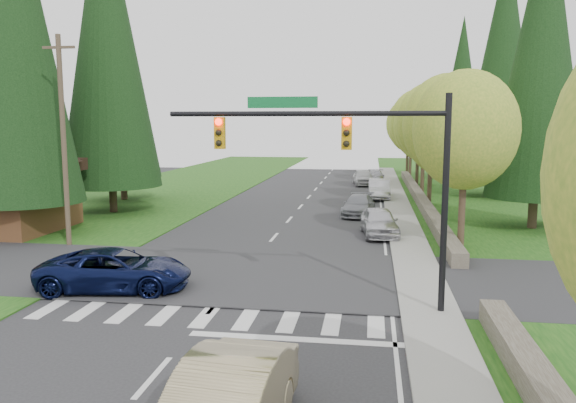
% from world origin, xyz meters
% --- Properties ---
extents(ground, '(120.00, 120.00, 0.00)m').
position_xyz_m(ground, '(0.00, 0.00, 0.00)').
color(ground, '#28282B').
rests_on(ground, ground).
extents(grass_east, '(14.00, 110.00, 0.06)m').
position_xyz_m(grass_east, '(13.00, 20.00, 0.03)').
color(grass_east, '#144612').
rests_on(grass_east, ground).
extents(grass_west, '(14.00, 110.00, 0.06)m').
position_xyz_m(grass_west, '(-13.00, 20.00, 0.03)').
color(grass_west, '#144612').
rests_on(grass_west, ground).
extents(cross_street, '(120.00, 8.00, 0.10)m').
position_xyz_m(cross_street, '(0.00, 8.00, 0.00)').
color(cross_street, '#28282B').
rests_on(cross_street, ground).
extents(sidewalk_east, '(1.80, 80.00, 0.13)m').
position_xyz_m(sidewalk_east, '(6.90, 22.00, 0.07)').
color(sidewalk_east, gray).
rests_on(sidewalk_east, ground).
extents(curb_east, '(0.20, 80.00, 0.13)m').
position_xyz_m(curb_east, '(6.05, 22.00, 0.07)').
color(curb_east, gray).
rests_on(curb_east, ground).
extents(stone_wall_north, '(0.70, 40.00, 0.70)m').
position_xyz_m(stone_wall_north, '(8.60, 30.00, 0.35)').
color(stone_wall_north, '#4C4438').
rests_on(stone_wall_north, ground).
extents(traffic_signal, '(8.70, 0.37, 6.80)m').
position_xyz_m(traffic_signal, '(4.37, 4.50, 4.98)').
color(traffic_signal, black).
rests_on(traffic_signal, ground).
extents(brown_building, '(8.40, 8.40, 5.40)m').
position_xyz_m(brown_building, '(-15.00, 15.00, 3.14)').
color(brown_building, '#4C2D19').
rests_on(brown_building, ground).
extents(utility_pole, '(1.60, 0.24, 10.00)m').
position_xyz_m(utility_pole, '(-9.50, 12.00, 5.14)').
color(utility_pole, '#473828').
rests_on(utility_pole, ground).
extents(decid_tree_0, '(4.80, 4.80, 8.37)m').
position_xyz_m(decid_tree_0, '(9.20, 14.00, 5.60)').
color(decid_tree_0, '#38281C').
rests_on(decid_tree_0, ground).
extents(decid_tree_1, '(5.20, 5.20, 8.80)m').
position_xyz_m(decid_tree_1, '(9.30, 21.00, 5.80)').
color(decid_tree_1, '#38281C').
rests_on(decid_tree_1, ground).
extents(decid_tree_2, '(5.00, 5.00, 8.82)m').
position_xyz_m(decid_tree_2, '(9.10, 28.00, 5.93)').
color(decid_tree_2, '#38281C').
rests_on(decid_tree_2, ground).
extents(decid_tree_3, '(5.00, 5.00, 8.55)m').
position_xyz_m(decid_tree_3, '(9.20, 35.00, 5.66)').
color(decid_tree_3, '#38281C').
rests_on(decid_tree_3, ground).
extents(decid_tree_4, '(5.40, 5.40, 9.18)m').
position_xyz_m(decid_tree_4, '(9.30, 42.00, 6.06)').
color(decid_tree_4, '#38281C').
rests_on(decid_tree_4, ground).
extents(decid_tree_5, '(4.80, 4.80, 8.30)m').
position_xyz_m(decid_tree_5, '(9.10, 49.00, 5.53)').
color(decid_tree_5, '#38281C').
rests_on(decid_tree_5, ground).
extents(decid_tree_6, '(5.20, 5.20, 8.86)m').
position_xyz_m(decid_tree_6, '(9.20, 56.00, 5.86)').
color(decid_tree_6, '#38281C').
rests_on(decid_tree_6, ground).
extents(conifer_w_a, '(6.12, 6.12, 19.80)m').
position_xyz_m(conifer_w_a, '(-13.00, 14.00, 10.79)').
color(conifer_w_a, '#38281C').
rests_on(conifer_w_a, ground).
extents(conifer_w_b, '(5.44, 5.44, 17.80)m').
position_xyz_m(conifer_w_b, '(-16.00, 18.00, 9.79)').
color(conifer_w_b, '#38281C').
rests_on(conifer_w_b, ground).
extents(conifer_w_c, '(6.46, 6.46, 20.80)m').
position_xyz_m(conifer_w_c, '(-12.00, 22.00, 11.29)').
color(conifer_w_c, '#38281C').
rests_on(conifer_w_c, ground).
extents(conifer_w_e, '(5.78, 5.78, 18.80)m').
position_xyz_m(conifer_w_e, '(-14.00, 28.00, 10.29)').
color(conifer_w_e, '#38281C').
rests_on(conifer_w_e, ground).
extents(conifer_e_a, '(5.44, 5.44, 17.80)m').
position_xyz_m(conifer_e_a, '(14.00, 20.00, 9.79)').
color(conifer_e_a, '#38281C').
rests_on(conifer_e_a, ground).
extents(conifer_e_b, '(6.12, 6.12, 19.80)m').
position_xyz_m(conifer_e_b, '(15.00, 34.00, 10.79)').
color(conifer_e_b, '#38281C').
rests_on(conifer_e_b, ground).
extents(conifer_e_c, '(5.10, 5.10, 16.80)m').
position_xyz_m(conifer_e_c, '(14.00, 48.00, 9.29)').
color(conifer_e_c, '#38281C').
rests_on(conifer_e_c, ground).
extents(suv_navy, '(5.58, 3.14, 1.47)m').
position_xyz_m(suv_navy, '(-3.97, 5.44, 0.74)').
color(suv_navy, '#0A1135').
rests_on(suv_navy, ground).
extents(parked_car_a, '(2.25, 4.55, 1.49)m').
position_xyz_m(parked_car_a, '(5.44, 16.76, 0.75)').
color(parked_car_a, silver).
rests_on(parked_car_a, ground).
extents(parked_car_b, '(2.28, 4.68, 1.31)m').
position_xyz_m(parked_car_b, '(4.20, 23.32, 0.66)').
color(parked_car_b, gray).
rests_on(parked_car_b, ground).
extents(parked_car_c, '(1.74, 4.66, 1.52)m').
position_xyz_m(parked_car_c, '(5.60, 31.71, 0.76)').
color(parked_car_c, silver).
rests_on(parked_car_c, ground).
extents(parked_car_d, '(2.29, 4.67, 1.53)m').
position_xyz_m(parked_car_d, '(4.20, 41.53, 0.77)').
color(parked_car_d, silver).
rests_on(parked_car_d, ground).
extents(parked_car_e, '(1.90, 4.48, 1.29)m').
position_xyz_m(parked_car_e, '(5.35, 43.00, 0.65)').
color(parked_car_e, '#A0A0A5').
rests_on(parked_car_e, ground).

